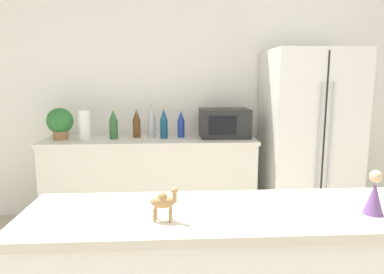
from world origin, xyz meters
name	(u,v)px	position (x,y,z in m)	size (l,w,h in m)	color
wall_back	(195,96)	(0.00, 2.73, 1.27)	(8.00, 0.06, 2.55)	white
back_counter	(151,181)	(-0.46, 2.40, 0.44)	(2.03, 0.63, 0.88)	silver
refrigerator	(308,140)	(1.09, 2.33, 0.86)	(0.84, 0.73, 1.73)	silver
potted_plant	(60,122)	(-1.31, 2.37, 1.05)	(0.24, 0.24, 0.30)	#9E6B47
paper_towel_roll	(85,125)	(-1.07, 2.33, 1.02)	(0.11, 0.11, 0.28)	white
microwave	(224,123)	(0.27, 2.42, 1.02)	(0.48, 0.37, 0.28)	black
back_bottle_0	(181,124)	(-0.16, 2.43, 1.01)	(0.07, 0.07, 0.27)	navy
back_bottle_1	(113,125)	(-0.81, 2.37, 1.02)	(0.08, 0.08, 0.29)	#2D6033
back_bottle_2	(137,124)	(-0.59, 2.44, 1.02)	(0.08, 0.08, 0.28)	brown
back_bottle_3	(164,124)	(-0.32, 2.37, 1.02)	(0.07, 0.07, 0.29)	navy
back_bottle_4	(152,122)	(-0.45, 2.45, 1.04)	(0.07, 0.07, 0.32)	#B2B7BC
camel_figurine	(164,201)	(-0.28, 0.22, 1.02)	(0.10, 0.05, 0.12)	#A87F4C
wise_man_figurine_blue	(374,195)	(0.49, 0.23, 1.02)	(0.07, 0.07, 0.17)	#6B4784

